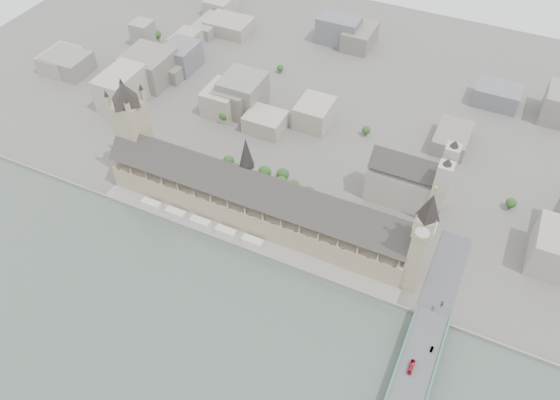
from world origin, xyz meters
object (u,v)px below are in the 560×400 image
at_px(elizabeth_tower, 422,237).
at_px(car_silver, 432,349).
at_px(victoria_tower, 132,126).
at_px(red_bus_north, 411,367).
at_px(palace_of_westminster, 256,200).
at_px(westminster_abbey, 410,181).
at_px(car_approach, 442,304).

relative_size(elizabeth_tower, car_silver, 23.07).
xyz_separation_m(victoria_tower, red_bus_north, (280.95, -90.34, -43.41)).
xyz_separation_m(red_bus_north, car_silver, (9.19, 19.10, -0.78)).
distance_m(elizabeth_tower, car_silver, 77.19).
height_order(palace_of_westminster, elizabeth_tower, elizabeth_tower).
distance_m(palace_of_westminster, elizabeth_tower, 142.94).
bearing_deg(red_bus_north, westminster_abbey, 106.78).
xyz_separation_m(victoria_tower, car_approach, (287.78, -32.27, -44.25)).
bearing_deg(car_silver, red_bus_north, -113.07).
xyz_separation_m(palace_of_westminster, red_bus_north, (158.95, -84.04, -10.91)).
distance_m(victoria_tower, car_approach, 292.94).
bearing_deg(victoria_tower, car_approach, -6.40).
xyz_separation_m(elizabeth_tower, car_silver, (30.14, -53.24, -47.07)).
distance_m(elizabeth_tower, westminster_abbey, 96.91).
xyz_separation_m(westminster_abbey, red_bus_north, (48.02, -159.34, -13.28)).
bearing_deg(westminster_abbey, palace_of_westminster, -145.83).
bearing_deg(car_approach, elizabeth_tower, 150.75).
distance_m(palace_of_westminster, car_silver, 180.62).
xyz_separation_m(palace_of_westminster, victoria_tower, (-122.00, 6.30, 32.50)).
bearing_deg(red_bus_north, palace_of_westminster, 152.15).
relative_size(victoria_tower, car_silver, 21.46).
distance_m(elizabeth_tower, car_approach, 56.54).
bearing_deg(car_silver, palace_of_westminster, 161.49).
bearing_deg(palace_of_westminster, red_bus_north, -27.87).
relative_size(palace_of_westminster, westminster_abbey, 3.90).
height_order(elizabeth_tower, red_bus_north, elizabeth_tower).
relative_size(palace_of_westminster, red_bus_north, 23.86).
relative_size(elizabeth_tower, westminster_abbey, 1.58).
relative_size(elizabeth_tower, car_approach, 22.03).
bearing_deg(red_bus_north, car_approach, 83.31).
height_order(car_silver, car_approach, car_silver).
xyz_separation_m(elizabeth_tower, victoria_tower, (-260.00, 18.00, -2.88)).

